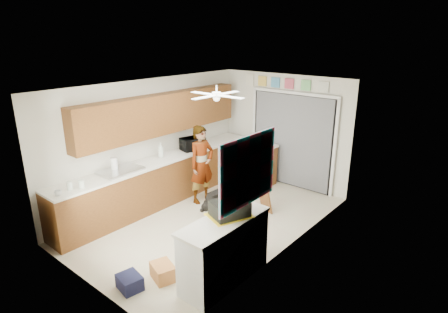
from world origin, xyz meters
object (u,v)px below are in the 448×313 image
Objects in this scene: microwave at (193,144)px; man at (202,164)px; soap_bottle at (161,150)px; navy_crate at (130,282)px; cardboard_box at (163,272)px; cup at (58,193)px; dog at (218,200)px; paper_towel_roll at (114,164)px; suitcase at (230,209)px.

man reaches higher than microwave.
navy_crate is at bearing -50.19° from soap_bottle.
cup is at bearing -164.87° from cardboard_box.
navy_crate is at bearing -73.73° from dog.
paper_towel_roll is (-0.25, 1.20, 0.09)m from cup.
navy_crate is (-0.18, -0.44, -0.01)m from cardboard_box.
dog is at bearing 156.50° from suitcase.
soap_bottle reaches higher than dog.
cardboard_box is 0.58× the size of dog.
man reaches higher than paper_towel_roll.
soap_bottle is 0.47× the size of dog.
cardboard_box is 1.09× the size of navy_crate.
paper_towel_roll is (-0.02, -1.08, -0.02)m from soap_bottle.
suitcase is 2.14m from dog.
microwave is 3.06m from cup.
man reaches higher than cardboard_box.
microwave is 0.67m from man.
dog is at bearing 46.82° from paper_towel_roll.
suitcase is at bearing -0.18° from paper_towel_roll.
microwave is at bearing 161.10° from dog.
soap_bottle is at bearing 179.09° from suitcase.
man is (0.71, 1.56, -0.26)m from paper_towel_roll.
cup is 2.07m from cardboard_box.
cup is 2.89m from dog.
navy_crate is (1.63, 0.05, -0.88)m from cup.
man is 0.83m from dog.
man is (-1.36, 2.27, 0.69)m from cardboard_box.
paper_towel_roll is 0.77× the size of navy_crate.
man is (0.46, 2.76, -0.18)m from cup.
paper_towel_roll reaches higher than suitcase.
suitcase is 1.34× the size of cardboard_box.
man is (0.69, 0.47, -0.29)m from soap_bottle.
paper_towel_roll is 1.73m from man.
navy_crate is (1.71, -3.00, -0.97)m from microwave.
suitcase is (2.54, -1.86, -0.03)m from microwave.
soap_bottle is 1.56m from dog.
microwave is 3.15m from suitcase.
soap_bottle is at bearing -163.35° from dog.
suitcase reaches higher than dog.
microwave reaches higher than cup.
microwave is 3.59m from navy_crate.
navy_crate is at bearing -150.48° from man.
microwave is 3.33m from cardboard_box.
soap_bottle is 1.17× the size of paper_towel_roll.
dog is (-0.77, 2.10, 0.14)m from cardboard_box.
navy_crate is at bearing -134.97° from microwave.
soap_bottle is 0.82× the size of cardboard_box.
man is at bearing 120.86° from cardboard_box.
navy_crate is (-0.83, -1.15, -0.94)m from suitcase.
cup is (0.08, -3.05, -0.09)m from microwave.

